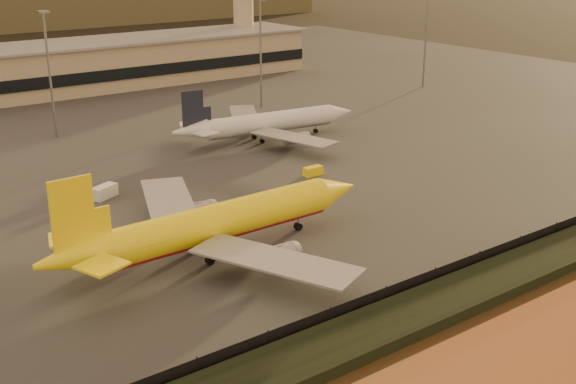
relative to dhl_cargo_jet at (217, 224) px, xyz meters
name	(u,v)px	position (x,y,z in m)	size (l,w,h in m)	color
ground	(349,255)	(13.73, -10.10, -4.42)	(900.00, 900.00, 0.00)	black
embankment	(449,299)	(13.73, -27.10, -3.72)	(320.00, 7.00, 1.40)	black
tarmac	(76,117)	(13.73, 84.90, -4.32)	(320.00, 220.00, 0.20)	#2D2D2D
perimeter_fence	(423,282)	(13.73, -23.10, -3.12)	(300.00, 0.05, 2.20)	black
apron_light_masts	(172,53)	(28.73, 64.90, 11.29)	(152.20, 12.20, 25.40)	slate
dhl_cargo_jet	(217,224)	(0.00, 0.00, 0.00)	(47.14, 46.32, 14.12)	yellow
white_narrowbody_jet	(268,123)	(37.52, 42.15, -0.73)	(40.66, 39.38, 11.68)	silver
gse_vehicle_yellow	(313,171)	(30.41, 18.39, -3.45)	(3.42, 1.54, 1.54)	yellow
gse_vehicle_white	(104,192)	(-3.13, 29.13, -3.24)	(4.33, 1.95, 1.95)	silver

